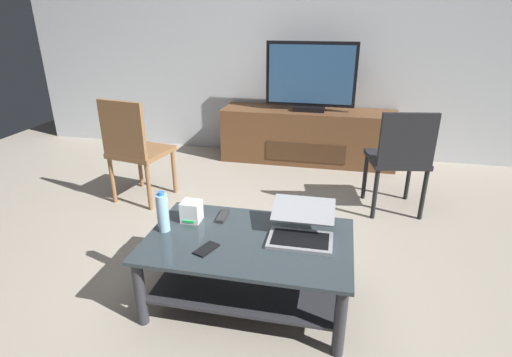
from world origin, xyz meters
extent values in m
plane|color=#9E9384|center=(0.00, 0.00, 0.00)|extent=(7.68, 7.68, 0.00)
cube|color=silver|center=(0.00, 2.56, 1.40)|extent=(6.40, 0.12, 2.80)
cube|color=#2D383D|center=(0.11, -0.22, 0.40)|extent=(1.13, 0.70, 0.02)
cube|color=#2D2D33|center=(0.11, -0.22, 0.14)|extent=(0.99, 0.62, 0.02)
cylinder|color=#2D2D33|center=(-0.41, -0.53, 0.19)|extent=(0.06, 0.06, 0.39)
cylinder|color=#2D2D33|center=(0.62, -0.53, 0.19)|extent=(0.06, 0.06, 0.39)
cylinder|color=#2D2D33|center=(-0.41, 0.08, 0.19)|extent=(0.06, 0.06, 0.39)
cylinder|color=#2D2D33|center=(0.62, 0.08, 0.19)|extent=(0.06, 0.06, 0.39)
cube|color=brown|center=(0.21, 2.24, 0.29)|extent=(1.88, 0.47, 0.58)
cube|color=#432A18|center=(0.21, 2.00, 0.17)|extent=(0.85, 0.01, 0.20)
cube|color=black|center=(0.21, 2.22, 0.60)|extent=(0.33, 0.20, 0.05)
cube|color=black|center=(0.21, 2.22, 0.96)|extent=(0.94, 0.04, 0.66)
cube|color=#2D517A|center=(0.21, 2.19, 0.96)|extent=(0.88, 0.01, 0.59)
cube|color=black|center=(1.02, 1.19, 0.45)|extent=(0.51, 0.51, 0.04)
cube|color=black|center=(1.06, 0.99, 0.66)|extent=(0.42, 0.11, 0.43)
cylinder|color=black|center=(1.18, 1.41, 0.21)|extent=(0.04, 0.04, 0.43)
cylinder|color=black|center=(0.80, 1.34, 0.21)|extent=(0.04, 0.04, 0.43)
cylinder|color=black|center=(1.24, 1.03, 0.21)|extent=(0.04, 0.04, 0.43)
cylinder|color=black|center=(0.87, 0.97, 0.21)|extent=(0.04, 0.04, 0.43)
cube|color=brown|center=(-1.12, 0.95, 0.43)|extent=(0.51, 0.51, 0.04)
cube|color=brown|center=(-1.16, 0.75, 0.67)|extent=(0.42, 0.11, 0.48)
cylinder|color=brown|center=(-0.90, 1.10, 0.21)|extent=(0.04, 0.04, 0.41)
cylinder|color=brown|center=(-1.28, 1.17, 0.21)|extent=(0.04, 0.04, 0.41)
cylinder|color=brown|center=(-0.97, 0.73, 0.21)|extent=(0.04, 0.04, 0.41)
cylinder|color=brown|center=(-1.34, 0.80, 0.21)|extent=(0.04, 0.04, 0.41)
cube|color=gray|center=(0.39, -0.19, 0.42)|extent=(0.35, 0.22, 0.02)
cube|color=black|center=(0.39, -0.19, 0.43)|extent=(0.31, 0.18, 0.00)
cube|color=gray|center=(0.39, -0.05, 0.53)|extent=(0.35, 0.22, 0.07)
cube|color=silver|center=(0.39, -0.06, 0.53)|extent=(0.31, 0.19, 0.06)
cube|color=white|center=(-0.27, -0.09, 0.47)|extent=(0.11, 0.10, 0.12)
cube|color=#19D84C|center=(-0.27, -0.14, 0.43)|extent=(0.07, 0.00, 0.01)
cylinder|color=#99C6E5|center=(-0.38, -0.23, 0.52)|extent=(0.07, 0.07, 0.22)
cylinder|color=blue|center=(-0.38, -0.23, 0.64)|extent=(0.04, 0.04, 0.02)
cube|color=black|center=(-0.08, -0.38, 0.41)|extent=(0.12, 0.16, 0.01)
cube|color=#2D2D30|center=(-0.10, -0.01, 0.42)|extent=(0.05, 0.16, 0.02)
camera|label=1|loc=(0.55, -2.07, 1.55)|focal=28.10mm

